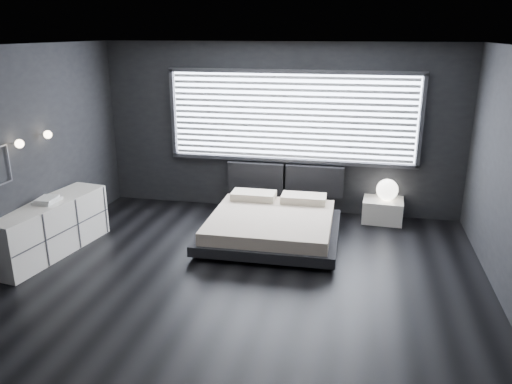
# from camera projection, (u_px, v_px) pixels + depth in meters

# --- Properties ---
(room) EXTENTS (6.04, 6.00, 2.80)m
(room) POSITION_uv_depth(u_px,v_px,m) (241.00, 173.00, 5.73)
(room) COLOR black
(room) RESTS_ON ground
(window) EXTENTS (4.14, 0.09, 1.52)m
(window) POSITION_uv_depth(u_px,v_px,m) (291.00, 117.00, 8.13)
(window) COLOR white
(window) RESTS_ON ground
(headboard) EXTENTS (1.96, 0.16, 0.52)m
(headboard) POSITION_uv_depth(u_px,v_px,m) (285.00, 179.00, 8.41)
(headboard) COLOR black
(headboard) RESTS_ON ground
(sconce_near) EXTENTS (0.18, 0.11, 0.11)m
(sconce_near) POSITION_uv_depth(u_px,v_px,m) (19.00, 144.00, 6.28)
(sconce_near) COLOR silver
(sconce_near) RESTS_ON ground
(sconce_far) EXTENTS (0.18, 0.11, 0.11)m
(sconce_far) POSITION_uv_depth(u_px,v_px,m) (48.00, 135.00, 6.84)
(sconce_far) COLOR silver
(sconce_far) RESTS_ON ground
(bed) EXTENTS (1.98, 1.90, 0.51)m
(bed) POSITION_uv_depth(u_px,v_px,m) (271.00, 225.00, 7.35)
(bed) COLOR black
(bed) RESTS_ON ground
(nightstand) EXTENTS (0.66, 0.56, 0.37)m
(nightstand) POSITION_uv_depth(u_px,v_px,m) (383.00, 210.00, 8.08)
(nightstand) COLOR white
(nightstand) RESTS_ON ground
(orb_lamp) EXTENTS (0.34, 0.34, 0.34)m
(orb_lamp) POSITION_uv_depth(u_px,v_px,m) (387.00, 190.00, 7.96)
(orb_lamp) COLOR white
(orb_lamp) RESTS_ON nightstand
(dresser) EXTENTS (0.80, 1.92, 0.74)m
(dresser) POSITION_uv_depth(u_px,v_px,m) (50.00, 228.00, 6.85)
(dresser) COLOR white
(dresser) RESTS_ON ground
(book_stack) EXTENTS (0.27, 0.35, 0.07)m
(book_stack) POSITION_uv_depth(u_px,v_px,m) (47.00, 200.00, 6.73)
(book_stack) COLOR silver
(book_stack) RESTS_ON dresser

